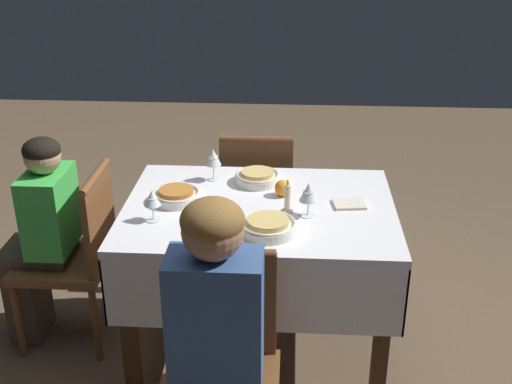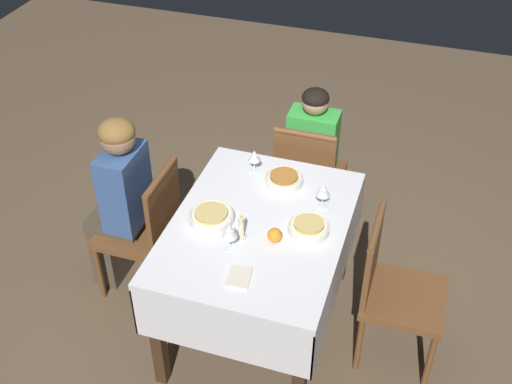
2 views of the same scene
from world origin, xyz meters
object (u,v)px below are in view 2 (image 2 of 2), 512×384
at_px(orange_fruit, 275,235).
at_px(chair_east, 307,174).
at_px(bowl_north, 211,216).
at_px(napkin_red_folded, 239,277).
at_px(person_adult_denim, 119,196).
at_px(chair_north, 147,225).
at_px(person_child_green, 314,149).
at_px(dining_table, 259,241).
at_px(candle_centerpiece, 241,229).
at_px(bowl_east, 284,179).
at_px(bowl_south, 309,227).
at_px(chair_south, 392,286).
at_px(wine_glass_south, 323,190).
at_px(wine_glass_north, 229,231).
at_px(wine_glass_east, 254,156).

bearing_deg(orange_fruit, chair_east, 3.78).
relative_size(bowl_north, napkin_red_folded, 1.57).
relative_size(person_adult_denim, bowl_north, 5.01).
xyz_separation_m(chair_north, person_child_green, (0.91, -0.74, 0.08)).
bearing_deg(dining_table, person_child_green, -2.77).
bearing_deg(candle_centerpiece, bowl_east, -9.06).
distance_m(chair_north, candle_centerpiece, 0.75).
relative_size(chair_north, bowl_south, 4.17).
distance_m(chair_north, orange_fruit, 0.88).
distance_m(chair_north, bowl_east, 0.82).
bearing_deg(person_child_green, bowl_north, 74.86).
relative_size(chair_south, candle_centerpiece, 5.84).
bearing_deg(bowl_south, bowl_east, 33.36).
xyz_separation_m(bowl_north, candle_centerpiece, (-0.07, -0.18, 0.03)).
relative_size(chair_north, wine_glass_south, 5.66).
distance_m(dining_table, wine_glass_south, 0.42).
xyz_separation_m(bowl_east, bowl_south, (-0.34, -0.22, 0.00)).
xyz_separation_m(bowl_north, napkin_red_folded, (-0.34, -0.26, -0.02)).
bearing_deg(bowl_east, bowl_north, 147.45).
bearing_deg(chair_north, person_child_green, 140.74).
xyz_separation_m(person_child_green, bowl_north, (-1.05, 0.28, 0.22)).
height_order(dining_table, bowl_south, bowl_south).
bearing_deg(dining_table, bowl_east, -4.07).
bearing_deg(orange_fruit, bowl_north, 81.89).
bearing_deg(bowl_south, chair_east, 13.75).
relative_size(chair_north, wine_glass_north, 5.81).
relative_size(chair_east, wine_glass_east, 6.51).
bearing_deg(orange_fruit, person_child_green, 3.23).
distance_m(wine_glass_north, orange_fruit, 0.23).
bearing_deg(chair_east, chair_north, 45.21).
bearing_deg(wine_glass_north, napkin_red_folded, -148.69).
xyz_separation_m(chair_north, candle_centerpiece, (-0.21, -0.64, 0.33)).
height_order(person_adult_denim, wine_glass_south, person_adult_denim).
bearing_deg(person_child_green, chair_north, 50.74).
height_order(chair_north, wine_glass_east, wine_glass_east).
xyz_separation_m(person_child_green, bowl_south, (-0.98, -0.20, 0.22)).
bearing_deg(chair_north, napkin_red_folded, 56.42).
bearing_deg(bowl_south, person_adult_denim, 86.24).
distance_m(chair_south, bowl_north, 0.98).
height_order(bowl_east, orange_fruit, orange_fruit).
bearing_deg(candle_centerpiece, napkin_red_folded, -163.35).
distance_m(dining_table, wine_glass_east, 0.50).
distance_m(dining_table, candle_centerpiece, 0.22).
relative_size(bowl_north, bowl_east, 1.10).
relative_size(chair_north, bowl_east, 4.13).
height_order(chair_north, wine_glass_north, wine_glass_north).
distance_m(person_adult_denim, napkin_red_folded, 1.00).
relative_size(chair_south, wine_glass_east, 6.51).
xyz_separation_m(person_adult_denim, bowl_east, (0.27, -0.87, 0.13)).
bearing_deg(chair_east, bowl_south, 103.75).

